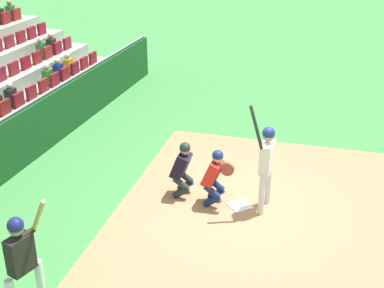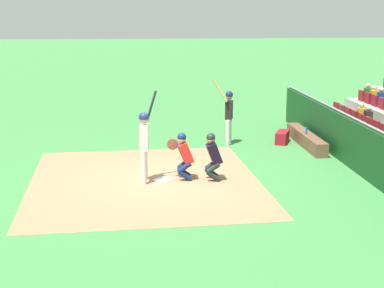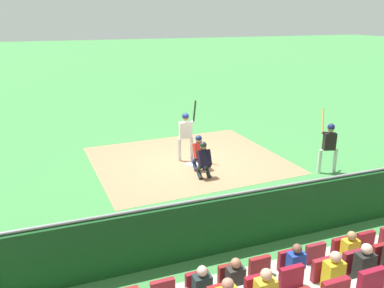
{
  "view_description": "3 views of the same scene",
  "coord_description": "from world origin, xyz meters",
  "px_view_note": "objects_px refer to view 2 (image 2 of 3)",
  "views": [
    {
      "loc": [
        9.52,
        2.02,
        6.01
      ],
      "look_at": [
        -0.03,
        -1.09,
        1.3
      ],
      "focal_mm": 49.57,
      "sensor_mm": 36.0,
      "label": 1
    },
    {
      "loc": [
        -14.86,
        0.64,
        4.43
      ],
      "look_at": [
        0.33,
        -0.8,
        0.9
      ],
      "focal_mm": 54.15,
      "sensor_mm": 36.0,
      "label": 2
    },
    {
      "loc": [
        -4.79,
        -12.76,
        5.32
      ],
      "look_at": [
        -0.15,
        -0.37,
        0.93
      ],
      "focal_mm": 36.47,
      "sensor_mm": 36.0,
      "label": 3
    }
  ],
  "objects_px": {
    "home_plate_marker": "(164,180)",
    "catcher_crouching": "(183,153)",
    "batter_at_plate": "(144,138)",
    "water_bottle_on_bench": "(306,131)",
    "equipment_duffel_bag": "(282,137)",
    "dugout_bench": "(306,139)",
    "on_deck_batter": "(229,111)",
    "home_plate_umpire": "(213,154)"
  },
  "relations": [
    {
      "from": "batter_at_plate",
      "to": "home_plate_umpire",
      "type": "distance_m",
      "value": 1.87
    },
    {
      "from": "batter_at_plate",
      "to": "water_bottle_on_bench",
      "type": "height_order",
      "value": "batter_at_plate"
    },
    {
      "from": "water_bottle_on_bench",
      "to": "equipment_duffel_bag",
      "type": "xyz_separation_m",
      "value": [
        0.69,
        0.62,
        -0.36
      ]
    },
    {
      "from": "on_deck_batter",
      "to": "home_plate_marker",
      "type": "bearing_deg",
      "value": 150.06
    },
    {
      "from": "catcher_crouching",
      "to": "dugout_bench",
      "type": "distance_m",
      "value": 5.72
    },
    {
      "from": "home_plate_marker",
      "to": "water_bottle_on_bench",
      "type": "xyz_separation_m",
      "value": [
        3.44,
        -4.88,
        0.54
      ]
    },
    {
      "from": "catcher_crouching",
      "to": "water_bottle_on_bench",
      "type": "height_order",
      "value": "catcher_crouching"
    },
    {
      "from": "dugout_bench",
      "to": "on_deck_batter",
      "type": "relative_size",
      "value": 1.59
    },
    {
      "from": "equipment_duffel_bag",
      "to": "dugout_bench",
      "type": "bearing_deg",
      "value": -101.79
    },
    {
      "from": "home_plate_marker",
      "to": "catcher_crouching",
      "type": "relative_size",
      "value": 0.34
    },
    {
      "from": "batter_at_plate",
      "to": "on_deck_batter",
      "type": "xyz_separation_m",
      "value": [
        4.24,
        -2.9,
        -0.06
      ]
    },
    {
      "from": "home_plate_umpire",
      "to": "on_deck_batter",
      "type": "distance_m",
      "value": 4.41
    },
    {
      "from": "home_plate_marker",
      "to": "water_bottle_on_bench",
      "type": "bearing_deg",
      "value": -54.88
    },
    {
      "from": "home_plate_marker",
      "to": "water_bottle_on_bench",
      "type": "distance_m",
      "value": 6.0
    },
    {
      "from": "home_plate_umpire",
      "to": "on_deck_batter",
      "type": "bearing_deg",
      "value": -14.39
    },
    {
      "from": "home_plate_marker",
      "to": "on_deck_batter",
      "type": "relative_size",
      "value": 0.2
    },
    {
      "from": "catcher_crouching",
      "to": "equipment_duffel_bag",
      "type": "relative_size",
      "value": 1.37
    },
    {
      "from": "home_plate_marker",
      "to": "catcher_crouching",
      "type": "xyz_separation_m",
      "value": [
        0.06,
        -0.54,
        0.7
      ]
    },
    {
      "from": "batter_at_plate",
      "to": "water_bottle_on_bench",
      "type": "distance_m",
      "value": 6.45
    },
    {
      "from": "home_plate_umpire",
      "to": "water_bottle_on_bench",
      "type": "bearing_deg",
      "value": -45.47
    },
    {
      "from": "water_bottle_on_bench",
      "to": "on_deck_batter",
      "type": "relative_size",
      "value": 0.1
    },
    {
      "from": "catcher_crouching",
      "to": "dugout_bench",
      "type": "height_order",
      "value": "catcher_crouching"
    },
    {
      "from": "home_plate_umpire",
      "to": "home_plate_marker",
      "type": "bearing_deg",
      "value": 86.63
    },
    {
      "from": "home_plate_marker",
      "to": "dugout_bench",
      "type": "bearing_deg",
      "value": -53.62
    },
    {
      "from": "dugout_bench",
      "to": "water_bottle_on_bench",
      "type": "bearing_deg",
      "value": 160.79
    },
    {
      "from": "home_plate_umpire",
      "to": "equipment_duffel_bag",
      "type": "height_order",
      "value": "home_plate_umpire"
    },
    {
      "from": "batter_at_plate",
      "to": "equipment_duffel_bag",
      "type": "xyz_separation_m",
      "value": [
        4.2,
        -4.76,
        -0.98
      ]
    },
    {
      "from": "batter_at_plate",
      "to": "catcher_crouching",
      "type": "xyz_separation_m",
      "value": [
        0.14,
        -1.04,
        -0.46
      ]
    },
    {
      "from": "home_plate_umpire",
      "to": "dugout_bench",
      "type": "bearing_deg",
      "value": -44.34
    },
    {
      "from": "dugout_bench",
      "to": "water_bottle_on_bench",
      "type": "xyz_separation_m",
      "value": [
        -0.22,
        0.08,
        0.34
      ]
    },
    {
      "from": "equipment_duffel_bag",
      "to": "catcher_crouching",
      "type": "bearing_deg",
      "value": 160.12
    },
    {
      "from": "catcher_crouching",
      "to": "dugout_bench",
      "type": "xyz_separation_m",
      "value": [
        3.59,
        -4.42,
        -0.5
      ]
    },
    {
      "from": "home_plate_marker",
      "to": "home_plate_umpire",
      "type": "bearing_deg",
      "value": -93.37
    },
    {
      "from": "home_plate_umpire",
      "to": "water_bottle_on_bench",
      "type": "relative_size",
      "value": 5.61
    },
    {
      "from": "home_plate_marker",
      "to": "batter_at_plate",
      "type": "bearing_deg",
      "value": 98.25
    },
    {
      "from": "batter_at_plate",
      "to": "dugout_bench",
      "type": "xyz_separation_m",
      "value": [
        3.73,
        -5.45,
        -0.96
      ]
    },
    {
      "from": "catcher_crouching",
      "to": "water_bottle_on_bench",
      "type": "distance_m",
      "value": 5.5
    },
    {
      "from": "home_plate_marker",
      "to": "batter_at_plate",
      "type": "xyz_separation_m",
      "value": [
        -0.07,
        0.49,
        1.17
      ]
    },
    {
      "from": "batter_at_plate",
      "to": "dugout_bench",
      "type": "height_order",
      "value": "batter_at_plate"
    },
    {
      "from": "dugout_bench",
      "to": "batter_at_plate",
      "type": "bearing_deg",
      "value": 124.34
    },
    {
      "from": "equipment_duffel_bag",
      "to": "on_deck_batter",
      "type": "relative_size",
      "value": 0.43
    },
    {
      "from": "batter_at_plate",
      "to": "home_plate_umpire",
      "type": "height_order",
      "value": "batter_at_plate"
    }
  ]
}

